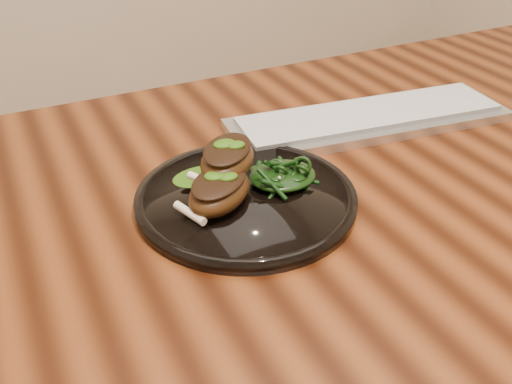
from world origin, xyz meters
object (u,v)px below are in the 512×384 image
desk (318,223)px  keyboard (369,118)px  lamb_chop_front (219,190)px  plate (246,198)px  greens_heap (283,172)px

desk → keyboard: size_ratio=3.42×
lamb_chop_front → plate: bearing=14.1°
desk → greens_heap: size_ratio=18.26×
lamb_chop_front → desk: bearing=10.3°
greens_heap → keyboard: size_ratio=0.19×
desk → plate: size_ratio=5.76×
lamb_chop_front → greens_heap: (0.09, 0.02, -0.01)m
plate → greens_heap: size_ratio=3.17×
desk → keyboard: 0.21m
greens_heap → desk: bearing=11.9°
greens_heap → plate: bearing=-174.8°
keyboard → lamb_chop_front: bearing=-157.3°
plate → greens_heap: (0.05, 0.00, 0.02)m
lamb_chop_front → keyboard: 0.34m
desk → plate: (-0.12, -0.02, 0.09)m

